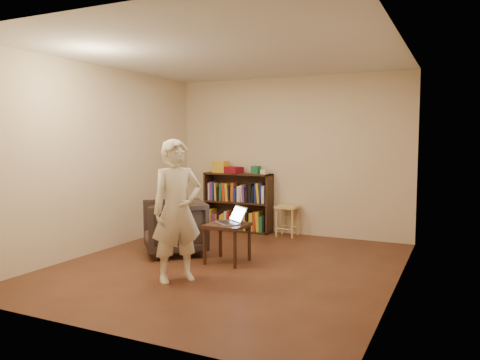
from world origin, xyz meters
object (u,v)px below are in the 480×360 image
at_px(laptop, 231,220).
at_px(person, 177,211).
at_px(stool, 287,212).
at_px(bookshelf, 238,205).
at_px(side_table, 227,230).
at_px(armchair, 174,227).

xyz_separation_m(laptop, person, (-0.19, -0.96, 0.23)).
xyz_separation_m(stool, person, (-0.28, -2.82, 0.39)).
bearing_deg(person, bookshelf, 48.81).
bearing_deg(side_table, bookshelf, 111.85).
distance_m(side_table, laptop, 0.15).
bearing_deg(armchair, bookshelf, 135.43).
xyz_separation_m(bookshelf, armchair, (-0.09, -1.85, -0.07)).
distance_m(bookshelf, armchair, 1.85).
height_order(bookshelf, side_table, bookshelf).
bearing_deg(side_table, laptop, 33.54).
xyz_separation_m(armchair, person, (0.72, -1.03, 0.42)).
bearing_deg(bookshelf, person, -77.58).
xyz_separation_m(side_table, laptop, (0.05, 0.03, 0.14)).
relative_size(stool, laptop, 1.09).
bearing_deg(stool, person, -95.67).
relative_size(stool, armchair, 0.61).
xyz_separation_m(bookshelf, person, (0.64, -2.88, 0.35)).
distance_m(stool, armchair, 2.05).
distance_m(stool, person, 2.86).
bearing_deg(bookshelf, stool, -4.00).
relative_size(stool, side_table, 0.99).
height_order(side_table, person, person).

